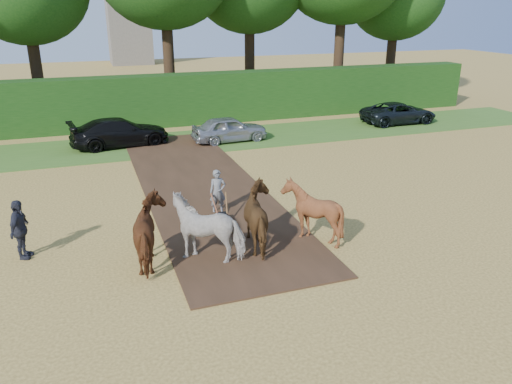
# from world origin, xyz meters

# --- Properties ---
(ground) EXTENTS (120.00, 120.00, 0.00)m
(ground) POSITION_xyz_m (0.00, 0.00, 0.00)
(ground) COLOR gold
(ground) RESTS_ON ground
(earth_strip) EXTENTS (4.50, 17.00, 0.05)m
(earth_strip) POSITION_xyz_m (1.50, 7.00, 0.03)
(earth_strip) COLOR #472D1C
(earth_strip) RESTS_ON ground
(grass_verge) EXTENTS (50.00, 5.00, 0.03)m
(grass_verge) POSITION_xyz_m (0.00, 14.00, 0.01)
(grass_verge) COLOR #38601E
(grass_verge) RESTS_ON ground
(hedgerow) EXTENTS (46.00, 1.60, 3.00)m
(hedgerow) POSITION_xyz_m (0.00, 18.50, 1.50)
(hedgerow) COLOR #14380F
(hedgerow) RESTS_ON ground
(spectator_far) EXTENTS (0.72, 1.11, 1.76)m
(spectator_far) POSITION_xyz_m (-4.67, 2.70, 0.88)
(spectator_far) COLOR #23252F
(spectator_far) RESTS_ON ground
(plough_team) EXTENTS (6.23, 4.34, 1.86)m
(plough_team) POSITION_xyz_m (1.21, 1.17, 0.92)
(plough_team) COLOR #5F2B17
(plough_team) RESTS_ON ground
(parked_cars) EXTENTS (35.93, 3.25, 1.44)m
(parked_cars) POSITION_xyz_m (-0.23, 14.12, 0.69)
(parked_cars) COLOR #A9ACB0
(parked_cars) RESTS_ON ground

